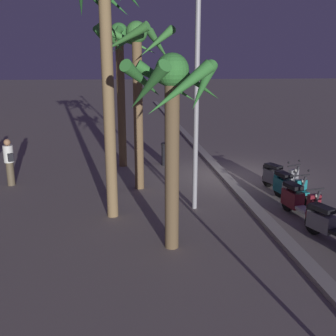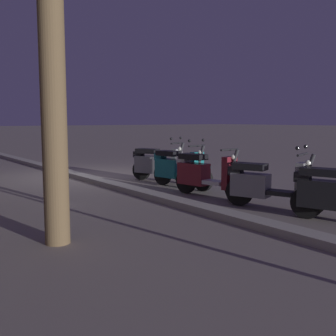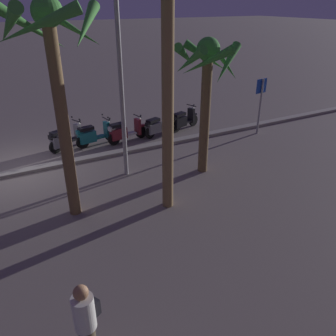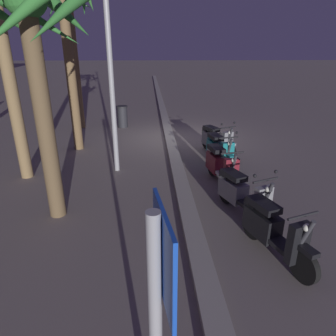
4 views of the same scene
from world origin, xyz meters
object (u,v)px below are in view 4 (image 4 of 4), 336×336
object	(u,v)px
scooter_maroon_lead_nearest	(220,166)
palm_tree_near_sign	(33,43)
litter_bin	(122,116)
scooter_black_mid_rear	(272,230)
scooter_teal_last_in_row	(219,150)
crossing_sign	(159,331)
scooter_grey_mid_centre	(241,194)
palm_tree_far_corner	(64,17)
scooter_grey_far_back	(216,140)
palm_tree_by_mall_entrance	(70,23)

from	to	relation	value
scooter_maroon_lead_nearest	palm_tree_near_sign	distance (m)	4.91
litter_bin	scooter_black_mid_rear	bearing A→B (deg)	-160.86
scooter_teal_last_in_row	crossing_sign	xyz separation A→B (m)	(-6.85, 2.00, 1.04)
scooter_grey_mid_centre	litter_bin	xyz separation A→B (m)	(7.82, 3.06, 0.04)
scooter_maroon_lead_nearest	palm_tree_near_sign	world-z (taller)	palm_tree_near_sign
palm_tree_near_sign	palm_tree_far_corner	distance (m)	4.68
scooter_grey_far_back	crossing_sign	xyz separation A→B (m)	(-7.93, 2.15, 1.05)
scooter_maroon_lead_nearest	palm_tree_near_sign	bearing A→B (deg)	110.40
palm_tree_near_sign	litter_bin	distance (m)	8.16
scooter_maroon_lead_nearest	scooter_black_mid_rear	bearing A→B (deg)	-176.10
scooter_grey_far_back	palm_tree_far_corner	world-z (taller)	palm_tree_far_corner
scooter_teal_last_in_row	litter_bin	bearing A→B (deg)	32.91
scooter_black_mid_rear	palm_tree_near_sign	bearing A→B (deg)	68.63
scooter_maroon_lead_nearest	palm_tree_near_sign	xyz separation A→B (m)	(-1.39, 3.74, 2.86)
crossing_sign	palm_tree_far_corner	world-z (taller)	palm_tree_far_corner
palm_tree_far_corner	litter_bin	bearing A→B (deg)	-23.17
palm_tree_far_corner	crossing_sign	bearing A→B (deg)	-163.99
scooter_teal_last_in_row	palm_tree_near_sign	bearing A→B (deg)	123.50
scooter_black_mid_rear	palm_tree_far_corner	distance (m)	8.44
scooter_maroon_lead_nearest	palm_tree_by_mall_entrance	world-z (taller)	palm_tree_by_mall_entrance
palm_tree_near_sign	litter_bin	bearing A→B (deg)	-5.75
scooter_maroon_lead_nearest	palm_tree_far_corner	distance (m)	6.49
scooter_maroon_lead_nearest	crossing_sign	distance (m)	5.97
scooter_black_mid_rear	crossing_sign	bearing A→B (deg)	143.73
palm_tree_by_mall_entrance	palm_tree_near_sign	xyz separation A→B (m)	(-7.68, -1.09, -0.90)
scooter_black_mid_rear	litter_bin	world-z (taller)	scooter_black_mid_rear
scooter_black_mid_rear	crossing_sign	world-z (taller)	crossing_sign
scooter_grey_mid_centre	litter_bin	world-z (taller)	scooter_grey_mid_centre
scooter_grey_mid_centre	scooter_grey_far_back	size ratio (longest dim) A/B	1.04
palm_tree_by_mall_entrance	scooter_grey_far_back	bearing A→B (deg)	-127.17
crossing_sign	palm_tree_far_corner	xyz separation A→B (m)	(8.78, 2.52, 2.66)
scooter_black_mid_rear	crossing_sign	size ratio (longest dim) A/B	0.69
scooter_teal_last_in_row	litter_bin	xyz separation A→B (m)	(4.97, 3.22, 0.02)
scooter_black_mid_rear	scooter_grey_far_back	size ratio (longest dim) A/B	0.98
palm_tree_by_mall_entrance	palm_tree_near_sign	world-z (taller)	palm_tree_by_mall_entrance
scooter_black_mid_rear	scooter_maroon_lead_nearest	distance (m)	2.94
scooter_teal_last_in_row	palm_tree_near_sign	xyz separation A→B (m)	(-2.64, 3.98, 2.87)
scooter_black_mid_rear	scooter_grey_mid_centre	world-z (taller)	scooter_grey_mid_centre
crossing_sign	palm_tree_far_corner	bearing A→B (deg)	16.01
scooter_maroon_lead_nearest	palm_tree_by_mall_entrance	size ratio (longest dim) A/B	0.32
scooter_teal_last_in_row	crossing_sign	distance (m)	7.21
palm_tree_near_sign	palm_tree_far_corner	bearing A→B (deg)	6.68
scooter_grey_mid_centre	palm_tree_by_mall_entrance	distance (m)	10.04
scooter_teal_last_in_row	palm_tree_far_corner	xyz separation A→B (m)	(1.93, 4.52, 3.70)
litter_bin	palm_tree_far_corner	bearing A→B (deg)	156.83
scooter_black_mid_rear	palm_tree_near_sign	xyz separation A→B (m)	(1.54, 3.94, 2.87)
scooter_grey_far_back	litter_bin	xyz separation A→B (m)	(3.89, 3.37, 0.03)
scooter_maroon_lead_nearest	palm_tree_near_sign	size ratio (longest dim) A/B	0.42
scooter_maroon_lead_nearest	palm_tree_far_corner	size ratio (longest dim) A/B	0.34
litter_bin	scooter_grey_far_back	bearing A→B (deg)	-139.11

